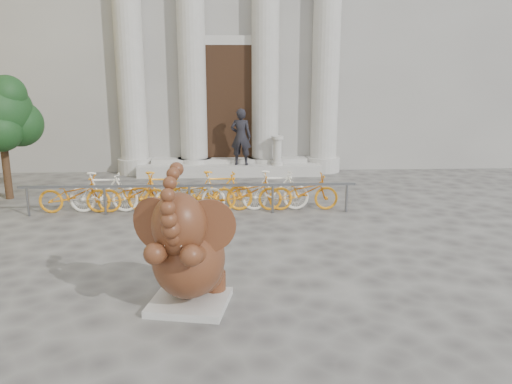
{
  "coord_description": "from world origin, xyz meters",
  "views": [
    {
      "loc": [
        0.08,
        -7.04,
        3.3
      ],
      "look_at": [
        0.53,
        2.18,
        1.1
      ],
      "focal_mm": 35.0,
      "sensor_mm": 36.0,
      "label": 1
    }
  ],
  "objects_px": {
    "elephant_statue": "(187,255)",
    "pedestrian": "(241,137)",
    "tree": "(1,114)",
    "bike_rack": "(190,191)"
  },
  "relations": [
    {
      "from": "elephant_statue",
      "to": "pedestrian",
      "type": "bearing_deg",
      "value": 95.41
    },
    {
      "from": "tree",
      "to": "pedestrian",
      "type": "xyz_separation_m",
      "value": [
        6.28,
        2.85,
        -1.0
      ]
    },
    {
      "from": "tree",
      "to": "pedestrian",
      "type": "relative_size",
      "value": 1.77
    },
    {
      "from": "bike_rack",
      "to": "pedestrian",
      "type": "height_order",
      "value": "pedestrian"
    },
    {
      "from": "pedestrian",
      "to": "bike_rack",
      "type": "bearing_deg",
      "value": 81.47
    },
    {
      "from": "elephant_statue",
      "to": "bike_rack",
      "type": "distance_m",
      "value": 5.21
    },
    {
      "from": "bike_rack",
      "to": "pedestrian",
      "type": "relative_size",
      "value": 4.34
    },
    {
      "from": "bike_rack",
      "to": "tree",
      "type": "xyz_separation_m",
      "value": [
        -4.96,
        1.49,
        1.78
      ]
    },
    {
      "from": "elephant_statue",
      "to": "pedestrian",
      "type": "relative_size",
      "value": 1.18
    },
    {
      "from": "tree",
      "to": "bike_rack",
      "type": "bearing_deg",
      "value": -16.68
    }
  ]
}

